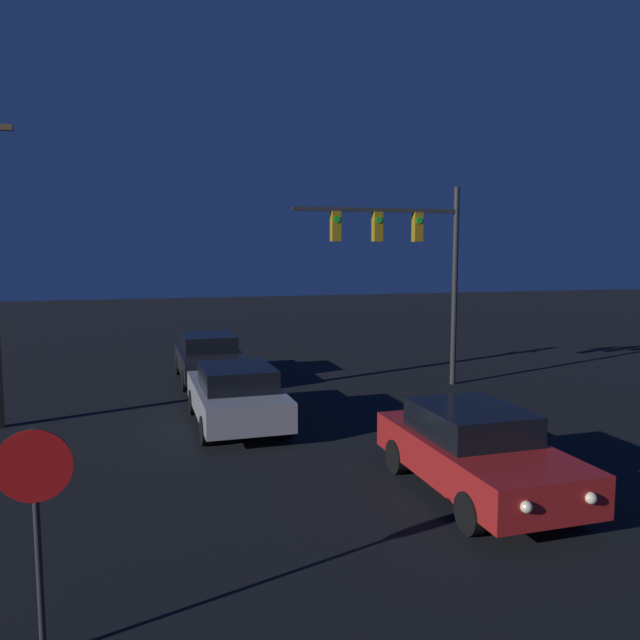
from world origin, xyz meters
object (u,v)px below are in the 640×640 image
object	(u,v)px
car_near	(475,450)
car_mid	(236,395)
stop_sign	(35,499)
car_far	(210,357)
traffic_signal_mast	(410,250)

from	to	relation	value
car_near	car_mid	world-z (taller)	same
car_near	car_mid	bearing A→B (deg)	-58.58
stop_sign	car_near	bearing A→B (deg)	23.02
car_near	car_far	bearing A→B (deg)	-73.39
car_mid	car_far	world-z (taller)	same
car_far	stop_sign	bearing A→B (deg)	76.29
car_near	stop_sign	bearing A→B (deg)	21.92
car_far	traffic_signal_mast	xyz separation A→B (m)	(6.04, -2.75, 3.58)
traffic_signal_mast	car_far	bearing A→B (deg)	155.48
car_far	car_mid	bearing A→B (deg)	89.81
car_far	stop_sign	distance (m)	14.52
car_near	car_far	size ratio (longest dim) A/B	1.00
car_near	car_mid	xyz separation A→B (m)	(-3.51, 5.50, 0.00)
car_mid	car_far	distance (m)	5.76
car_far	traffic_signal_mast	size ratio (longest dim) A/B	0.73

